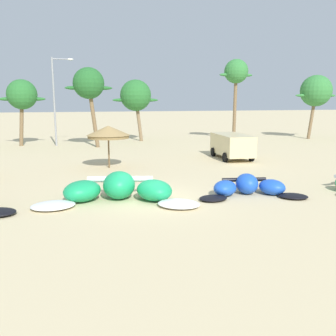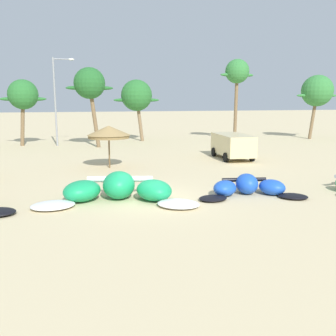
{
  "view_description": "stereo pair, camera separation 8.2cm",
  "coord_description": "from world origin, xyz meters",
  "px_view_note": "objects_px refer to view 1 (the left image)",
  "views": [
    {
      "loc": [
        -3.71,
        -15.77,
        4.39
      ],
      "look_at": [
        1.32,
        2.0,
        1.0
      ],
      "focal_mm": 39.62,
      "sensor_mm": 36.0,
      "label": 1
    },
    {
      "loc": [
        -3.63,
        -15.79,
        4.39
      ],
      "look_at": [
        1.32,
        2.0,
        1.0
      ],
      "focal_mm": 39.62,
      "sensor_mm": 36.0,
      "label": 2
    }
  ],
  "objects_px": {
    "beach_umbrella_middle": "(108,132)",
    "parked_van": "(231,144)",
    "palm_left_of_gap": "(89,84)",
    "palm_center_right": "(236,73)",
    "kite_left": "(118,190)",
    "palm_left": "(22,95)",
    "kite_left_of_center": "(249,187)",
    "lamppost_west_center": "(56,96)",
    "palm_center_left": "(136,96)",
    "palm_right_of_gap": "(316,91)"
  },
  "relations": [
    {
      "from": "kite_left",
      "to": "beach_umbrella_middle",
      "type": "height_order",
      "value": "beach_umbrella_middle"
    },
    {
      "from": "kite_left",
      "to": "palm_left",
      "type": "relative_size",
      "value": 1.13
    },
    {
      "from": "kite_left",
      "to": "lamppost_west_center",
      "type": "distance_m",
      "value": 22.2
    },
    {
      "from": "parked_van",
      "to": "kite_left_of_center",
      "type": "bearing_deg",
      "value": -111.21
    },
    {
      "from": "palm_left",
      "to": "palm_left_of_gap",
      "type": "xyz_separation_m",
      "value": [
        6.1,
        -3.12,
        0.97
      ]
    },
    {
      "from": "beach_umbrella_middle",
      "to": "parked_van",
      "type": "height_order",
      "value": "beach_umbrella_middle"
    },
    {
      "from": "beach_umbrella_middle",
      "to": "palm_left",
      "type": "xyz_separation_m",
      "value": [
        -6.44,
        14.39,
        2.48
      ]
    },
    {
      "from": "palm_center_left",
      "to": "lamppost_west_center",
      "type": "distance_m",
      "value": 8.41
    },
    {
      "from": "parked_van",
      "to": "palm_left",
      "type": "xyz_separation_m",
      "value": [
        -15.91,
        12.83,
        3.76
      ]
    },
    {
      "from": "palm_left_of_gap",
      "to": "palm_center_right",
      "type": "relative_size",
      "value": 0.84
    },
    {
      "from": "lamppost_west_center",
      "to": "palm_left",
      "type": "bearing_deg",
      "value": 162.7
    },
    {
      "from": "parked_van",
      "to": "palm_left_of_gap",
      "type": "distance_m",
      "value": 14.59
    },
    {
      "from": "palm_center_left",
      "to": "palm_left",
      "type": "bearing_deg",
      "value": -174.05
    },
    {
      "from": "palm_left",
      "to": "palm_center_left",
      "type": "xyz_separation_m",
      "value": [
        11.27,
        1.18,
        -0.01
      ]
    },
    {
      "from": "parked_van",
      "to": "palm_center_left",
      "type": "distance_m",
      "value": 15.23
    },
    {
      "from": "palm_right_of_gap",
      "to": "palm_center_left",
      "type": "bearing_deg",
      "value": 171.57
    },
    {
      "from": "lamppost_west_center",
      "to": "kite_left",
      "type": "bearing_deg",
      "value": -82.82
    },
    {
      "from": "palm_left",
      "to": "palm_center_left",
      "type": "distance_m",
      "value": 11.33
    },
    {
      "from": "palm_left_of_gap",
      "to": "palm_right_of_gap",
      "type": "distance_m",
      "value": 25.4
    },
    {
      "from": "kite_left_of_center",
      "to": "parked_van",
      "type": "bearing_deg",
      "value": 68.79
    },
    {
      "from": "kite_left_of_center",
      "to": "parked_van",
      "type": "relative_size",
      "value": 1.08
    },
    {
      "from": "palm_center_left",
      "to": "palm_right_of_gap",
      "type": "distance_m",
      "value": 20.43
    },
    {
      "from": "beach_umbrella_middle",
      "to": "palm_right_of_gap",
      "type": "xyz_separation_m",
      "value": [
        25.03,
        12.57,
        3.02
      ]
    },
    {
      "from": "kite_left_of_center",
      "to": "palm_left",
      "type": "height_order",
      "value": "palm_left"
    },
    {
      "from": "beach_umbrella_middle",
      "to": "parked_van",
      "type": "xyz_separation_m",
      "value": [
        9.48,
        1.56,
        -1.28
      ]
    },
    {
      "from": "lamppost_west_center",
      "to": "palm_center_left",
      "type": "bearing_deg",
      "value": 14.82
    },
    {
      "from": "palm_left",
      "to": "lamppost_west_center",
      "type": "bearing_deg",
      "value": -17.3
    },
    {
      "from": "kite_left",
      "to": "palm_left",
      "type": "xyz_separation_m",
      "value": [
        -5.86,
        22.59,
        4.37
      ]
    },
    {
      "from": "palm_left",
      "to": "lamppost_west_center",
      "type": "distance_m",
      "value": 3.29
    },
    {
      "from": "kite_left",
      "to": "palm_center_left",
      "type": "relative_size",
      "value": 1.1
    },
    {
      "from": "palm_left_of_gap",
      "to": "lamppost_west_center",
      "type": "bearing_deg",
      "value": 144.18
    },
    {
      "from": "kite_left",
      "to": "kite_left_of_center",
      "type": "relative_size",
      "value": 1.38
    },
    {
      "from": "palm_left",
      "to": "palm_right_of_gap",
      "type": "relative_size",
      "value": 0.88
    },
    {
      "from": "palm_right_of_gap",
      "to": "beach_umbrella_middle",
      "type": "bearing_deg",
      "value": -153.33
    },
    {
      "from": "beach_umbrella_middle",
      "to": "palm_right_of_gap",
      "type": "bearing_deg",
      "value": 26.67
    },
    {
      "from": "kite_left",
      "to": "kite_left_of_center",
      "type": "xyz_separation_m",
      "value": [
        6.01,
        -0.67,
        -0.11
      ]
    },
    {
      "from": "parked_van",
      "to": "lamppost_west_center",
      "type": "relative_size",
      "value": 0.57
    },
    {
      "from": "palm_left",
      "to": "palm_center_left",
      "type": "bearing_deg",
      "value": 5.95
    },
    {
      "from": "palm_left",
      "to": "palm_right_of_gap",
      "type": "height_order",
      "value": "palm_right_of_gap"
    },
    {
      "from": "beach_umbrella_middle",
      "to": "palm_center_left",
      "type": "bearing_deg",
      "value": 72.76
    },
    {
      "from": "palm_right_of_gap",
      "to": "lamppost_west_center",
      "type": "relative_size",
      "value": 0.86
    },
    {
      "from": "kite_left_of_center",
      "to": "beach_umbrella_middle",
      "type": "xyz_separation_m",
      "value": [
        -5.43,
        8.87,
        2.0
      ]
    },
    {
      "from": "palm_left",
      "to": "lamppost_west_center",
      "type": "height_order",
      "value": "lamppost_west_center"
    },
    {
      "from": "palm_left_of_gap",
      "to": "parked_van",
      "type": "bearing_deg",
      "value": -44.71
    },
    {
      "from": "palm_left_of_gap",
      "to": "palm_center_right",
      "type": "height_order",
      "value": "palm_center_right"
    },
    {
      "from": "kite_left_of_center",
      "to": "beach_umbrella_middle",
      "type": "relative_size",
      "value": 1.86
    },
    {
      "from": "kite_left_of_center",
      "to": "palm_left_of_gap",
      "type": "relative_size",
      "value": 0.71
    },
    {
      "from": "palm_right_of_gap",
      "to": "lamppost_west_center",
      "type": "xyz_separation_m",
      "value": [
        -28.33,
        0.84,
        -0.65
      ]
    },
    {
      "from": "beach_umbrella_middle",
      "to": "palm_left",
      "type": "distance_m",
      "value": 15.96
    },
    {
      "from": "palm_left",
      "to": "palm_right_of_gap",
      "type": "xyz_separation_m",
      "value": [
        31.47,
        -1.82,
        0.53
      ]
    }
  ]
}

